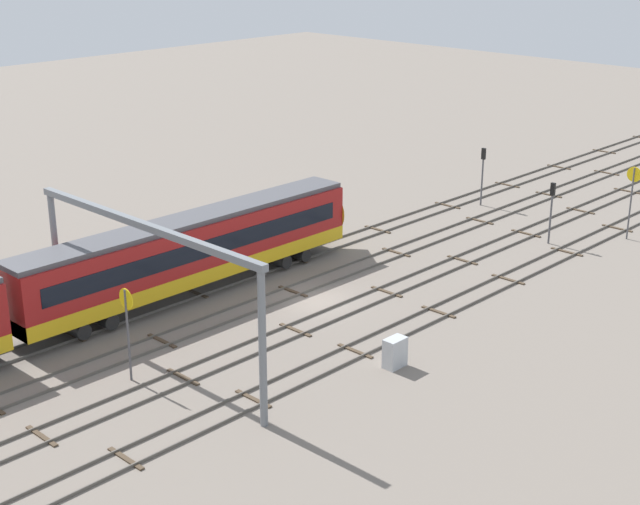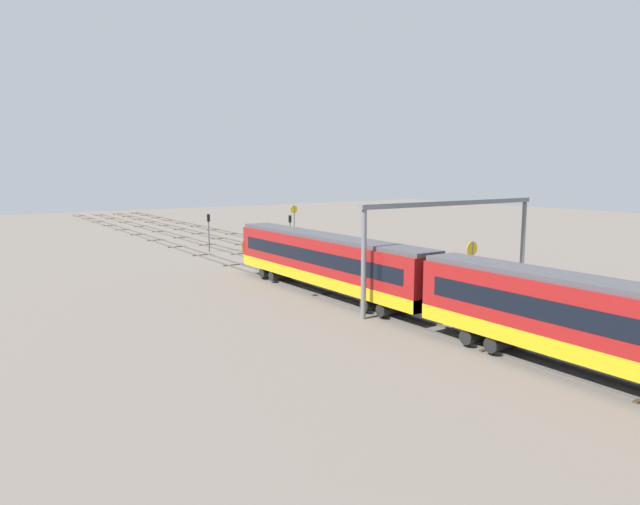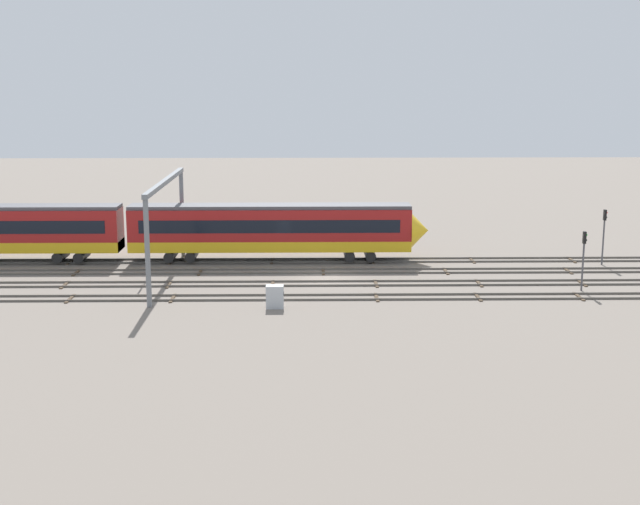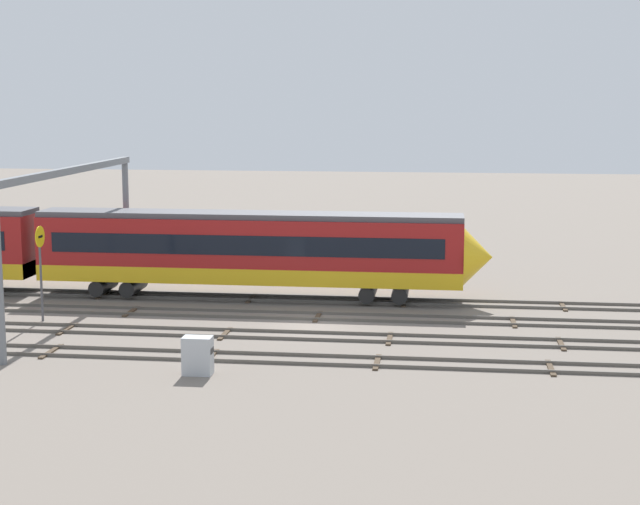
% 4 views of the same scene
% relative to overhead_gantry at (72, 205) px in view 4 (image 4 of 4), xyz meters
% --- Properties ---
extents(ground_plane, '(206.92, 206.92, 0.00)m').
position_rel_overhead_gantry_xyz_m(ground_plane, '(12.29, -0.03, -5.97)').
color(ground_plane, slate).
extents(track_near_foreground, '(190.92, 2.40, 0.16)m').
position_rel_overhead_gantry_xyz_m(track_near_foreground, '(12.29, -6.39, -5.90)').
color(track_near_foreground, '#59544C').
rests_on(track_near_foreground, ground).
extents(track_second_near, '(190.92, 2.40, 0.16)m').
position_rel_overhead_gantry_xyz_m(track_second_near, '(12.29, -2.15, -5.90)').
color(track_second_near, '#59544C').
rests_on(track_second_near, ground).
extents(track_middle, '(190.92, 2.40, 0.16)m').
position_rel_overhead_gantry_xyz_m(track_middle, '(12.29, 2.10, -5.89)').
color(track_middle, '#59544C').
rests_on(track_middle, ground).
extents(track_with_train, '(190.92, 2.40, 0.16)m').
position_rel_overhead_gantry_xyz_m(track_with_train, '(12.29, 6.34, -5.89)').
color(track_with_train, '#59544C').
rests_on(track_with_train, ground).
extents(overhead_gantry, '(0.40, 17.68, 7.88)m').
position_rel_overhead_gantry_xyz_m(overhead_gantry, '(0.00, 0.00, 0.00)').
color(overhead_gantry, slate).
rests_on(overhead_gantry, ground).
extents(speed_sign_near_foreground, '(0.14, 1.09, 4.92)m').
position_rel_overhead_gantry_xyz_m(speed_sign_near_foreground, '(-1.57, -0.47, -2.64)').
color(speed_sign_near_foreground, '#4C4C51').
rests_on(speed_sign_near_foreground, ground).
extents(relay_cabinet, '(1.23, 0.74, 1.60)m').
position_rel_overhead_gantry_xyz_m(relay_cabinet, '(8.72, -9.03, -5.17)').
color(relay_cabinet, '#B2B7BC').
rests_on(relay_cabinet, ground).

